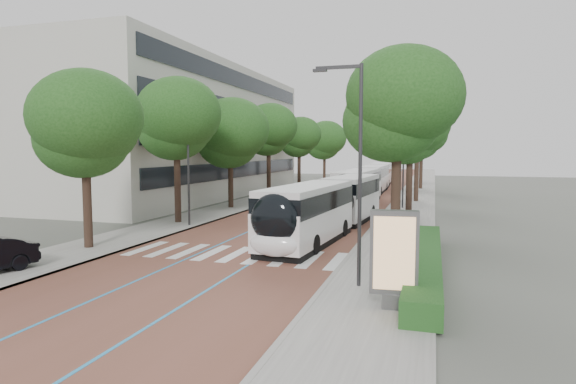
{
  "coord_description": "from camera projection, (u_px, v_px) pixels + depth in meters",
  "views": [
    {
      "loc": [
        9.35,
        -20.25,
        5.07
      ],
      "look_at": [
        0.44,
        8.97,
        2.4
      ],
      "focal_mm": 30.0,
      "sensor_mm": 36.0,
      "label": 1
    }
  ],
  "objects": [
    {
      "name": "zebra_crossing",
      "position": [
        235.0,
        254.0,
        23.35
      ],
      "size": [
        10.55,
        3.6,
        0.01
      ],
      "color": "silver",
      "rests_on": "ground"
    },
    {
      "name": "streetlight_far",
      "position": [
        401.0,
        153.0,
        41.08
      ],
      "size": [
        1.82,
        0.2,
        8.0
      ],
      "color": "#2E2E30",
      "rests_on": "sidewalk_right"
    },
    {
      "name": "sidewalk_right",
      "position": [
        418.0,
        191.0,
        58.39
      ],
      "size": [
        4.0,
        140.0,
        0.12
      ],
      "primitive_type": "cube",
      "color": "gray",
      "rests_on": "ground"
    },
    {
      "name": "lamp_post_left",
      "position": [
        188.0,
        165.0,
        31.49
      ],
      "size": [
        0.14,
        0.14,
        8.0
      ],
      "primitive_type": "cylinder",
      "color": "#2E2E30",
      "rests_on": "sidewalk_left"
    },
    {
      "name": "bus_queued_0",
      "position": [
        357.0,
        188.0,
        44.24
      ],
      "size": [
        2.98,
        12.48,
        3.2
      ],
      "rotation": [
        0.0,
        0.0,
        -0.04
      ],
      "color": "white",
      "rests_on": "ground"
    },
    {
      "name": "trees_right",
      "position": [
        416.0,
        133.0,
        43.16
      ],
      "size": [
        5.87,
        47.52,
        9.07
      ],
      "color": "black",
      "rests_on": "ground"
    },
    {
      "name": "kerb_right",
      "position": [
        402.0,
        191.0,
        58.94
      ],
      "size": [
        0.2,
        140.0,
        0.14
      ],
      "primitive_type": "cube",
      "color": "gray",
      "rests_on": "ground"
    },
    {
      "name": "hedge",
      "position": [
        426.0,
        261.0,
        19.77
      ],
      "size": [
        1.2,
        14.0,
        0.8
      ],
      "primitive_type": "cube",
      "color": "#153D15",
      "rests_on": "sidewalk_right"
    },
    {
      "name": "streetlight_near",
      "position": [
        355.0,
        157.0,
        17.25
      ],
      "size": [
        1.82,
        0.2,
        8.0
      ],
      "color": "#2E2E30",
      "rests_on": "sidewalk_right"
    },
    {
      "name": "lead_bus",
      "position": [
        329.0,
        207.0,
        29.28
      ],
      "size": [
        4.0,
        18.54,
        3.2
      ],
      "rotation": [
        0.0,
        0.0,
        -0.08
      ],
      "color": "black",
      "rests_on": "ground"
    },
    {
      "name": "sidewalk_left",
      "position": [
        299.0,
        188.0,
        62.74
      ],
      "size": [
        4.0,
        140.0,
        0.12
      ],
      "primitive_type": "cube",
      "color": "gray",
      "rests_on": "ground"
    },
    {
      "name": "office_building",
      "position": [
        168.0,
        133.0,
        54.18
      ],
      "size": [
        18.11,
        40.0,
        14.0
      ],
      "color": "#AAA89E",
      "rests_on": "ground"
    },
    {
      "name": "kerb_left",
      "position": [
        313.0,
        189.0,
        62.19
      ],
      "size": [
        0.2,
        140.0,
        0.14
      ],
      "primitive_type": "cube",
      "color": "gray",
      "rests_on": "ground"
    },
    {
      "name": "ad_panel",
      "position": [
        394.0,
        257.0,
        15.01
      ],
      "size": [
        1.52,
        0.63,
        3.09
      ],
      "rotation": [
        0.0,
        0.0,
        0.09
      ],
      "color": "#59595B",
      "rests_on": "sidewalk_right"
    },
    {
      "name": "road",
      "position": [
        356.0,
        190.0,
        60.57
      ],
      "size": [
        11.0,
        140.0,
        0.02
      ],
      "primitive_type": "cube",
      "color": "brown",
      "rests_on": "ground"
    },
    {
      "name": "lane_line_left",
      "position": [
        344.0,
        190.0,
        61.03
      ],
      "size": [
        0.12,
        126.0,
        0.01
      ],
      "primitive_type": "cube",
      "color": "#2788C3",
      "rests_on": "road"
    },
    {
      "name": "ground",
      "position": [
        223.0,
        259.0,
        22.45
      ],
      "size": [
        160.0,
        160.0,
        0.0
      ],
      "primitive_type": "plane",
      "color": "#51544C",
      "rests_on": "ground"
    },
    {
      "name": "bus_queued_1",
      "position": [
        373.0,
        179.0,
        57.0
      ],
      "size": [
        2.63,
        12.42,
        3.2
      ],
      "rotation": [
        0.0,
        0.0,
        0.01
      ],
      "color": "white",
      "rests_on": "ground"
    },
    {
      "name": "trees_left",
      "position": [
        264.0,
        136.0,
        49.31
      ],
      "size": [
        6.46,
        60.99,
        9.38
      ],
      "color": "black",
      "rests_on": "ground"
    },
    {
      "name": "bus_queued_2",
      "position": [
        381.0,
        174.0,
        69.49
      ],
      "size": [
        3.08,
        12.5,
        3.2
      ],
      "rotation": [
        0.0,
        0.0,
        0.05
      ],
      "color": "white",
      "rests_on": "ground"
    },
    {
      "name": "lane_line_right",
      "position": [
        369.0,
        190.0,
        60.1
      ],
      "size": [
        0.12,
        126.0,
        0.01
      ],
      "primitive_type": "cube",
      "color": "#2788C3",
      "rests_on": "road"
    }
  ]
}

